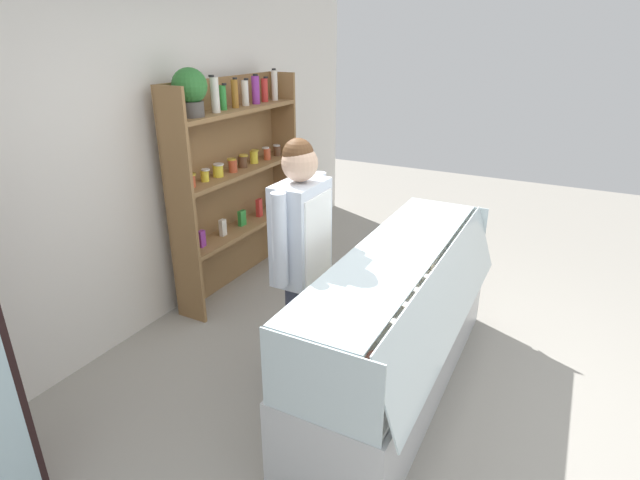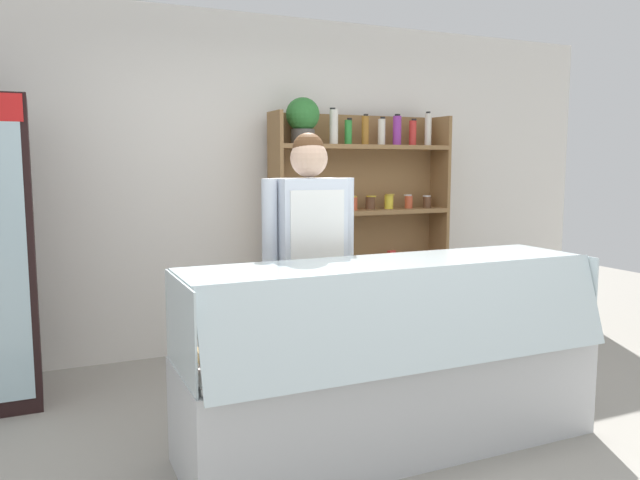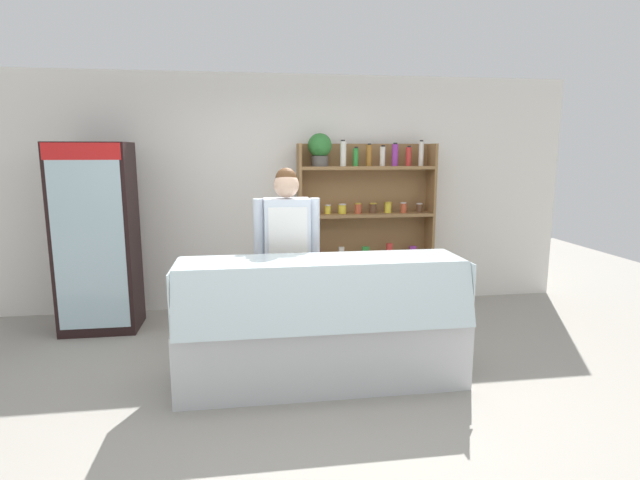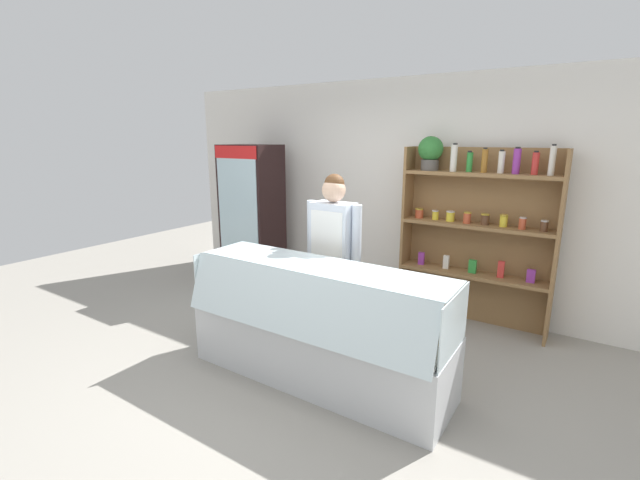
% 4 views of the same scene
% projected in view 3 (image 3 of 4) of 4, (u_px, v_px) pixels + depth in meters
% --- Properties ---
extents(ground_plane, '(12.00, 12.00, 0.00)m').
position_uv_depth(ground_plane, '(312.00, 386.00, 3.96)').
color(ground_plane, gray).
extents(back_wall, '(6.80, 0.10, 2.70)m').
position_uv_depth(back_wall, '(287.00, 193.00, 5.88)').
color(back_wall, white).
rests_on(back_wall, ground).
extents(drinks_fridge, '(0.75, 0.55, 1.93)m').
position_uv_depth(drinks_fridge, '(97.00, 238.00, 5.07)').
color(drinks_fridge, black).
rests_on(drinks_fridge, ground).
extents(shelving_unit, '(1.57, 0.29, 2.03)m').
position_uv_depth(shelving_unit, '(360.00, 211.00, 5.78)').
color(shelving_unit, olive).
rests_on(shelving_unit, ground).
extents(deli_display_case, '(2.26, 0.73, 1.01)m').
position_uv_depth(deli_display_case, '(321.00, 345.00, 3.99)').
color(deli_display_case, silver).
rests_on(deli_display_case, ground).
extents(shop_clerk, '(0.59, 0.25, 1.70)m').
position_uv_depth(shop_clerk, '(287.00, 246.00, 4.43)').
color(shop_clerk, '#383D51').
rests_on(shop_clerk, ground).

